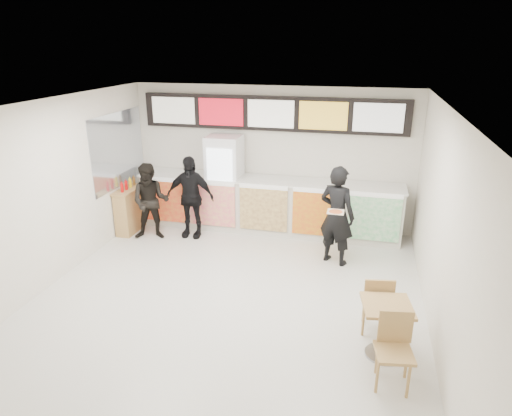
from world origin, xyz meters
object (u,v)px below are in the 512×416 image
(customer_main, at_px, (337,216))
(condiment_ledge, at_px, (130,210))
(customer_left, at_px, (151,202))
(customer_mid, at_px, (190,197))
(cafe_table, at_px, (386,320))
(drinks_fridge, at_px, (225,182))
(service_counter, at_px, (267,205))

(customer_main, xyz_separation_m, condiment_ledge, (-4.35, 0.45, -0.43))
(customer_left, bearing_deg, customer_main, -18.38)
(customer_main, bearing_deg, customer_mid, 13.77)
(customer_mid, xyz_separation_m, condiment_ledge, (-1.35, -0.07, -0.37))
(cafe_table, bearing_deg, customer_main, 98.58)
(customer_left, relative_size, customer_mid, 0.93)
(customer_left, distance_m, customer_mid, 0.79)
(drinks_fridge, xyz_separation_m, customer_mid, (-0.54, -0.67, -0.15))
(service_counter, height_order, customer_left, customer_left)
(customer_main, distance_m, cafe_table, 2.70)
(cafe_table, bearing_deg, customer_left, 139.37)
(service_counter, height_order, cafe_table, service_counter)
(drinks_fridge, height_order, customer_mid, drinks_fridge)
(service_counter, distance_m, drinks_fridge, 1.03)
(service_counter, relative_size, cafe_table, 3.53)
(customer_main, bearing_deg, drinks_fridge, -2.10)
(customer_left, height_order, cafe_table, customer_left)
(condiment_ledge, bearing_deg, cafe_table, -30.14)
(service_counter, height_order, customer_main, customer_main)
(customer_main, height_order, condiment_ledge, customer_main)
(drinks_fridge, xyz_separation_m, condiment_ledge, (-1.89, -0.74, -0.52))
(customer_main, distance_m, customer_mid, 3.04)
(drinks_fridge, relative_size, cafe_table, 1.27)
(customer_mid, height_order, condiment_ledge, customer_mid)
(customer_left, distance_m, condiment_ledge, 0.73)
(drinks_fridge, height_order, customer_left, drinks_fridge)
(customer_main, relative_size, customer_left, 1.16)
(customer_left, bearing_deg, customer_mid, 7.79)
(drinks_fridge, bearing_deg, condiment_ledge, -158.64)
(service_counter, distance_m, customer_left, 2.41)
(service_counter, xyz_separation_m, condiment_ledge, (-2.82, -0.72, -0.09))
(customer_main, relative_size, customer_mid, 1.07)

